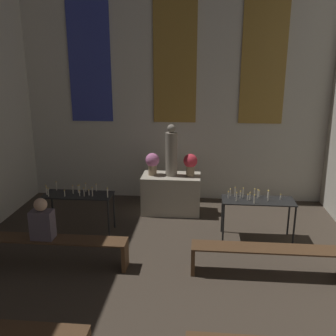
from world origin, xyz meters
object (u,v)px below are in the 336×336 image
at_px(altar, 171,194).
at_px(pew_back_left, 55,245).
at_px(flower_vase_left, 152,162).
at_px(candle_rack_right, 257,204).
at_px(flower_vase_right, 190,163).
at_px(candle_rack_left, 78,198).
at_px(statue, 171,152).
at_px(person_seated, 42,221).
at_px(pew_back_right, 267,255).

relative_size(altar, pew_back_left, 0.54).
relative_size(flower_vase_left, candle_rack_right, 0.37).
bearing_deg(candle_rack_right, altar, 145.91).
bearing_deg(altar, flower_vase_right, -0.00).
distance_m(flower_vase_right, candle_rack_left, 2.49).
height_order(statue, person_seated, statue).
height_order(statue, flower_vase_left, statue).
distance_m(flower_vase_left, flower_vase_right, 0.83).
distance_m(flower_vase_left, pew_back_right, 3.35).
height_order(flower_vase_right, pew_back_right, flower_vase_right).
bearing_deg(flower_vase_left, candle_rack_left, -138.40).
height_order(candle_rack_right, pew_back_right, candle_rack_right).
bearing_deg(flower_vase_left, pew_back_right, -48.97).
xyz_separation_m(flower_vase_right, person_seated, (-2.32, -2.46, -0.37)).
bearing_deg(pew_back_right, candle_rack_right, 90.00).
relative_size(altar, candle_rack_right, 0.95).
relative_size(pew_back_left, person_seated, 3.42).
xyz_separation_m(altar, flower_vase_right, (0.42, -0.00, 0.72)).
bearing_deg(altar, person_seated, -127.83).
bearing_deg(statue, person_seated, -127.83).
distance_m(candle_rack_right, pew_back_right, 1.34).
distance_m(statue, flower_vase_left, 0.48).
relative_size(flower_vase_right, pew_back_right, 0.21).
height_order(altar, flower_vase_right, flower_vase_right).
relative_size(candle_rack_right, pew_back_left, 0.56).
xyz_separation_m(candle_rack_right, pew_back_right, (0.00, -1.29, -0.34)).
height_order(altar, pew_back_left, altar).
relative_size(flower_vase_left, flower_vase_right, 1.00).
xyz_separation_m(pew_back_left, person_seated, (-0.19, 0.00, 0.43)).
bearing_deg(statue, flower_vase_left, -180.00).
distance_m(flower_vase_left, pew_back_left, 2.89).
relative_size(statue, person_seated, 1.62).
xyz_separation_m(statue, candle_rack_right, (1.72, -1.17, -0.69)).
bearing_deg(altar, pew_back_right, -54.98).
bearing_deg(candle_rack_right, candle_rack_left, -179.94).
relative_size(flower_vase_left, candle_rack_left, 0.37).
xyz_separation_m(flower_vase_left, candle_rack_right, (2.14, -1.17, -0.46)).
bearing_deg(person_seated, pew_back_right, -0.00).
bearing_deg(pew_back_right, flower_vase_right, 117.98).
distance_m(pew_back_left, pew_back_right, 3.44).
xyz_separation_m(statue, person_seated, (-1.91, -2.46, -0.60)).
xyz_separation_m(altar, candle_rack_right, (1.72, -1.17, 0.27)).
height_order(flower_vase_left, pew_back_left, flower_vase_left).
bearing_deg(flower_vase_right, statue, 180.00).
xyz_separation_m(altar, pew_back_left, (-1.72, -2.46, -0.07)).
relative_size(flower_vase_right, candle_rack_right, 0.37).
distance_m(flower_vase_right, pew_back_right, 2.89).
xyz_separation_m(flower_vase_left, pew_back_left, (-1.31, -2.46, -0.80)).
bearing_deg(flower_vase_left, candle_rack_right, -28.59).
distance_m(pew_back_left, person_seated, 0.47).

